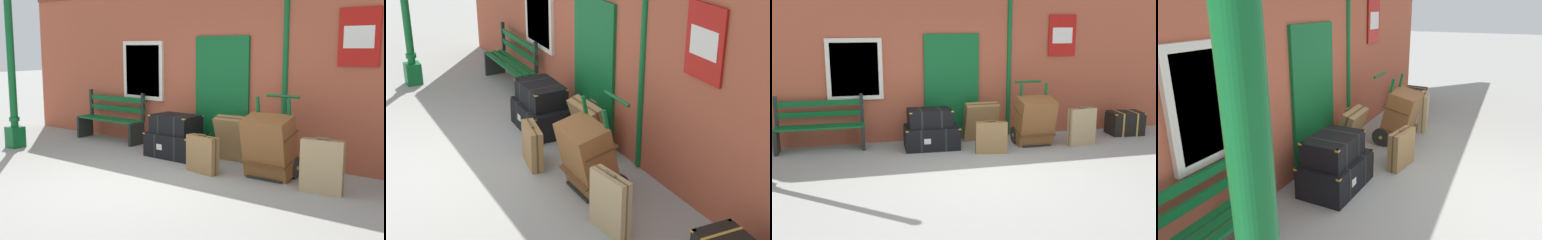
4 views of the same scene
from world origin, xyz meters
TOP-DOWN VIEW (x-y plane):
  - ground_plane at (0.00, 0.00)m, footprint 60.00×60.00m
  - brick_facade at (-0.01, 2.60)m, footprint 10.40×0.35m
  - platform_bench at (-2.51, 2.16)m, footprint 1.60×0.43m
  - steamer_trunk_base at (-0.51, 1.80)m, footprint 1.03×0.69m
  - steamer_trunk_middle at (-0.53, 1.82)m, footprint 0.81×0.56m
  - porters_trolley at (1.44, 1.70)m, footprint 0.71×0.58m
  - large_brown_trunk at (1.44, 1.53)m, footprint 0.70×0.63m
  - suitcase_olive at (0.48, 1.21)m, footprint 0.58×0.27m
  - suitcase_beige at (2.33, 1.32)m, footprint 0.57×0.23m
  - suitcase_brown at (0.53, 2.09)m, footprint 0.68×0.44m
  - corner_trunk at (3.64, 1.89)m, footprint 0.72×0.54m

SIDE VIEW (x-z plane):
  - ground_plane at x=0.00m, z-range 0.00..0.00m
  - steamer_trunk_base at x=-0.51m, z-range 0.00..0.42m
  - corner_trunk at x=3.64m, z-range 0.00..0.48m
  - porters_trolley at x=1.44m, z-range -0.33..0.87m
  - suitcase_olive at x=0.48m, z-range -0.02..0.59m
  - suitcase_beige at x=2.33m, z-range -0.02..0.73m
  - suitcase_brown at x=0.53m, z-range 0.00..0.79m
  - platform_bench at x=-2.51m, z-range -0.06..0.95m
  - large_brown_trunk at x=1.44m, z-range 0.00..0.96m
  - steamer_trunk_middle at x=-0.53m, z-range 0.42..0.74m
  - brick_facade at x=-0.01m, z-range 0.00..3.20m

